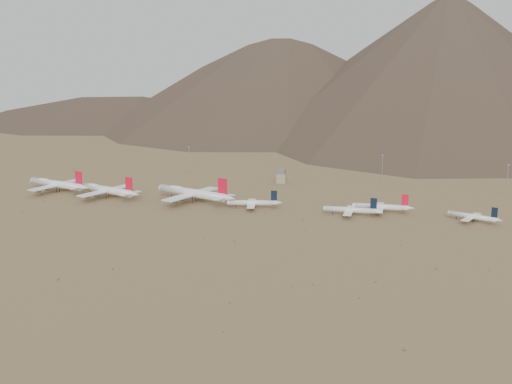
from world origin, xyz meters
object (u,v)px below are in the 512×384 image
(widebody_east, at_px, (193,193))
(control_tower, at_px, (282,177))
(widebody_centre, at_px, (106,190))
(narrowbody_b, at_px, (352,210))
(widebody_west, at_px, (57,184))
(narrowbody_a, at_px, (254,203))

(widebody_east, bearing_deg, control_tower, 81.23)
(widebody_centre, relative_size, narrowbody_b, 1.54)
(widebody_centre, height_order, control_tower, widebody_centre)
(widebody_west, bearing_deg, widebody_centre, 4.90)
(widebody_east, xyz_separation_m, control_tower, (42.99, 92.82, -2.24))
(widebody_east, relative_size, narrowbody_b, 1.73)
(widebody_west, height_order, narrowbody_a, widebody_west)
(control_tower, bearing_deg, widebody_west, -150.17)
(widebody_centre, distance_m, narrowbody_a, 119.79)
(widebody_centre, xyz_separation_m, widebody_east, (70.26, 7.09, 0.85))
(widebody_east, height_order, narrowbody_b, widebody_east)
(narrowbody_b, bearing_deg, widebody_west, 175.26)
(widebody_east, bearing_deg, narrowbody_b, 14.96)
(widebody_west, height_order, widebody_centre, widebody_west)
(widebody_west, distance_m, widebody_east, 119.97)
(narrowbody_b, height_order, control_tower, narrowbody_b)
(narrowbody_b, xyz_separation_m, control_tower, (-77.95, 95.20, 0.88))
(widebody_east, relative_size, control_tower, 5.99)
(widebody_east, height_order, narrowbody_a, widebody_east)
(widebody_centre, relative_size, control_tower, 5.31)
(widebody_west, bearing_deg, widebody_east, 12.60)
(widebody_west, xyz_separation_m, control_tower, (162.96, 93.46, -1.43))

